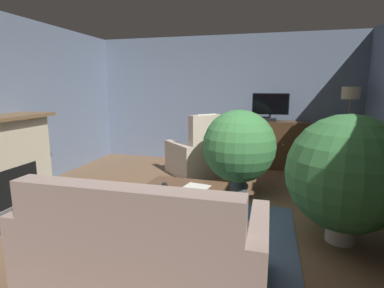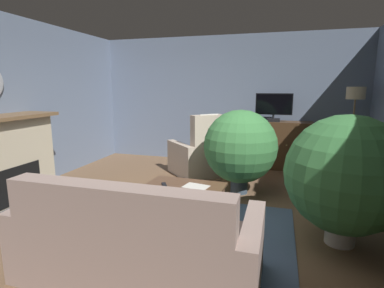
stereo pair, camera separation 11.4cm
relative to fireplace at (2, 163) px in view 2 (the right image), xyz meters
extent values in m
cube|color=brown|center=(2.57, 0.27, -0.63)|extent=(6.29, 6.94, 0.04)
cube|color=slate|center=(2.57, 3.49, 0.77)|extent=(6.29, 0.10, 2.76)
cube|color=slate|center=(2.62, -0.04, -0.61)|extent=(2.65, 1.97, 0.01)
cube|color=#4C4C51|center=(0.42, 0.00, -0.59)|extent=(0.50, 1.71, 0.04)
cube|color=beige|center=(-0.03, 0.00, 0.00)|extent=(0.48, 1.51, 1.23)
cube|color=black|center=(0.18, 0.00, -0.29)|extent=(0.10, 0.84, 0.52)
cube|color=#352315|center=(3.60, 3.14, -0.58)|extent=(1.50, 0.37, 0.06)
cube|color=#4C331E|center=(3.60, 3.14, -0.12)|extent=(1.56, 0.43, 0.98)
sphere|color=tan|center=(3.31, 2.91, -0.08)|extent=(0.03, 0.03, 0.03)
sphere|color=tan|center=(3.88, 2.91, -0.08)|extent=(0.03, 0.03, 0.03)
cube|color=black|center=(3.60, 3.09, 0.39)|extent=(0.26, 0.20, 0.06)
cylinder|color=black|center=(3.60, 3.09, 0.46)|extent=(0.04, 0.04, 0.08)
cube|color=black|center=(3.60, 3.09, 0.72)|extent=(0.72, 0.05, 0.43)
cube|color=black|center=(3.60, 3.06, 0.72)|extent=(0.68, 0.01, 0.39)
cube|color=brown|center=(2.61, 0.29, -0.18)|extent=(1.01, 0.57, 0.03)
cylinder|color=brown|center=(3.06, 0.49, -0.40)|extent=(0.04, 0.04, 0.42)
cylinder|color=brown|center=(2.17, 0.52, -0.40)|extent=(0.04, 0.04, 0.42)
cylinder|color=brown|center=(3.04, 0.05, -0.40)|extent=(0.04, 0.04, 0.42)
cylinder|color=brown|center=(2.15, 0.09, -0.40)|extent=(0.04, 0.04, 0.42)
cube|color=black|center=(2.37, 0.17, -0.15)|extent=(0.13, 0.17, 0.02)
cube|color=silver|center=(2.76, 0.25, -0.16)|extent=(0.34, 0.27, 0.01)
cube|color=#A3897F|center=(2.58, -0.95, -0.40)|extent=(1.81, 0.92, 0.42)
cube|color=#A3897F|center=(2.58, -1.31, 0.08)|extent=(1.81, 0.20, 0.54)
cube|color=#A3897F|center=(1.59, -0.95, -0.29)|extent=(0.15, 0.92, 0.64)
cube|color=#A3897F|center=(3.56, -0.95, -0.29)|extent=(0.15, 0.92, 0.64)
cube|color=#A84C51|center=(2.58, -1.09, -0.07)|extent=(0.38, 0.18, 0.36)
cube|color=#C6B29E|center=(2.22, 2.28, -0.40)|extent=(1.06, 1.07, 0.43)
cube|color=#C6B29E|center=(2.47, 2.02, 0.19)|extent=(0.55, 0.54, 0.75)
cube|color=#C6B29E|center=(1.96, 2.03, -0.30)|extent=(0.73, 0.75, 0.63)
cube|color=#C6B29E|center=(2.48, 2.53, -0.30)|extent=(0.73, 0.75, 0.63)
cube|color=white|center=(2.52, 1.97, 0.47)|extent=(0.28, 0.27, 0.24)
cylinder|color=beige|center=(4.41, 0.16, -0.50)|extent=(0.30, 0.30, 0.22)
sphere|color=#3D7F42|center=(4.41, 0.16, 0.17)|extent=(1.25, 1.25, 1.25)
cylinder|color=#3D4C5B|center=(3.15, 1.44, -0.49)|extent=(0.27, 0.27, 0.25)
sphere|color=#3D7F42|center=(3.15, 1.44, 0.14)|extent=(1.15, 1.15, 1.15)
ellipsoid|color=gray|center=(1.20, 0.30, -0.51)|extent=(0.40, 0.29, 0.22)
sphere|color=gray|center=(0.97, 0.35, -0.47)|extent=(0.16, 0.16, 0.16)
cone|color=gray|center=(0.96, 0.31, -0.40)|extent=(0.04, 0.04, 0.04)
cone|color=gray|center=(0.98, 0.39, -0.40)|extent=(0.04, 0.04, 0.04)
cylinder|color=gray|center=(1.46, 0.20, -0.55)|extent=(0.23, 0.08, 0.08)
cylinder|color=#4C4233|center=(5.01, 2.89, -0.59)|extent=(0.29, 0.29, 0.04)
cylinder|color=olive|center=(5.01, 2.89, 0.11)|extent=(0.03, 0.03, 1.45)
cylinder|color=beige|center=(5.01, 2.89, 0.95)|extent=(0.32, 0.32, 0.22)
camera|label=1|loc=(3.60, -3.20, 1.06)|focal=28.00mm
camera|label=2|loc=(3.71, -3.17, 1.06)|focal=28.00mm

